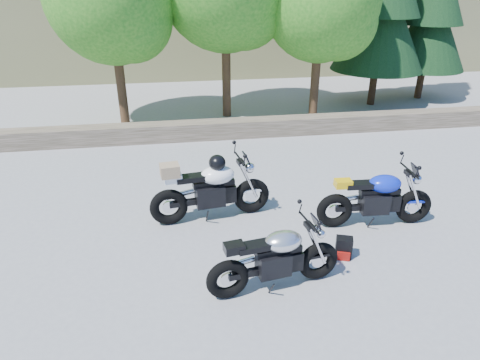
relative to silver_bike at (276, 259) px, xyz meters
name	(u,v)px	position (x,y,z in m)	size (l,w,h in m)	color
ground	(238,243)	(-0.37, 1.24, -0.51)	(90.00, 90.00, 0.00)	gray
stone_wall	(209,130)	(-0.37, 6.74, -0.26)	(22.00, 0.55, 0.50)	#453F2E
tree_decid_left	(115,1)	(-2.77, 8.38, 3.12)	(3.67, 3.67, 5.62)	#382314
tree_decid_right	(325,4)	(3.33, 8.18, 2.99)	(3.54, 3.54, 5.41)	#382314
conifer_far	(434,7)	(8.03, 10.04, 2.76)	(2.82, 2.82, 6.27)	#382314
silver_bike	(276,259)	(0.00, 0.00, 0.00)	(2.08, 0.66, 1.05)	black
white_bike	(210,188)	(-0.75, 2.20, 0.13)	(2.34, 0.74, 1.30)	black
blue_bike	(377,199)	(2.26, 1.48, 0.03)	(2.21, 0.70, 1.11)	black
backpack	(344,248)	(1.31, 0.57, -0.33)	(0.32, 0.30, 0.37)	black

